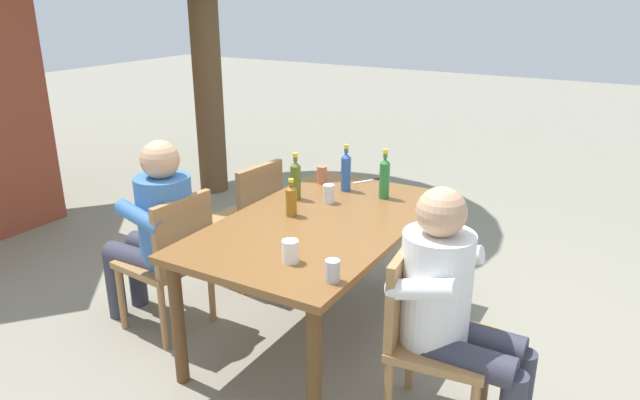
{
  "coord_description": "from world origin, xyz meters",
  "views": [
    {
      "loc": [
        -2.64,
        -1.53,
        1.96
      ],
      "look_at": [
        0.0,
        0.0,
        0.86
      ],
      "focal_mm": 32.76,
      "sensor_mm": 36.0,
      "label": 1
    }
  ],
  "objects_px": {
    "chair_far_left": "(172,256)",
    "cup_glass": "(329,194)",
    "cup_terracotta": "(322,175)",
    "chair_near_left": "(426,329)",
    "table_knife": "(371,180)",
    "dining_table": "(320,234)",
    "bottle_olive": "(296,179)",
    "cup_white": "(290,251)",
    "bottle_green": "(384,177)",
    "person_in_white_shirt": "(452,302)",
    "bottle_blue": "(346,171)",
    "person_in_plaid_shirt": "(157,226)",
    "chair_far_right": "(249,216)",
    "cup_steel": "(333,271)",
    "bottle_amber": "(291,200)"
  },
  "relations": [
    {
      "from": "dining_table",
      "to": "cup_steel",
      "type": "xyz_separation_m",
      "value": [
        -0.61,
        -0.42,
        0.14
      ]
    },
    {
      "from": "table_knife",
      "to": "bottle_blue",
      "type": "bearing_deg",
      "value": 168.57
    },
    {
      "from": "person_in_white_shirt",
      "to": "cup_white",
      "type": "distance_m",
      "value": 0.77
    },
    {
      "from": "cup_white",
      "to": "cup_glass",
      "type": "height_order",
      "value": "cup_glass"
    },
    {
      "from": "chair_near_left",
      "to": "person_in_white_shirt",
      "type": "xyz_separation_m",
      "value": [
        0.01,
        -0.11,
        0.17
      ]
    },
    {
      "from": "bottle_olive",
      "to": "cup_white",
      "type": "height_order",
      "value": "bottle_olive"
    },
    {
      "from": "chair_near_left",
      "to": "chair_far_right",
      "type": "height_order",
      "value": "same"
    },
    {
      "from": "bottle_blue",
      "to": "cup_steel",
      "type": "bearing_deg",
      "value": -154.9
    },
    {
      "from": "dining_table",
      "to": "chair_far_left",
      "type": "xyz_separation_m",
      "value": [
        -0.38,
        0.78,
        -0.17
      ]
    },
    {
      "from": "chair_far_left",
      "to": "cup_terracotta",
      "type": "distance_m",
      "value": 1.12
    },
    {
      "from": "dining_table",
      "to": "bottle_green",
      "type": "height_order",
      "value": "bottle_green"
    },
    {
      "from": "table_knife",
      "to": "cup_glass",
      "type": "bearing_deg",
      "value": 176.13
    },
    {
      "from": "chair_far_left",
      "to": "cup_white",
      "type": "relative_size",
      "value": 7.87
    },
    {
      "from": "chair_far_left",
      "to": "cup_glass",
      "type": "relative_size",
      "value": 7.56
    },
    {
      "from": "bottle_amber",
      "to": "cup_terracotta",
      "type": "distance_m",
      "value": 0.63
    },
    {
      "from": "bottle_blue",
      "to": "cup_white",
      "type": "height_order",
      "value": "bottle_blue"
    },
    {
      "from": "dining_table",
      "to": "chair_far_right",
      "type": "xyz_separation_m",
      "value": [
        0.37,
        0.79,
        -0.17
      ]
    },
    {
      "from": "chair_near_left",
      "to": "chair_far_left",
      "type": "distance_m",
      "value": 1.57
    },
    {
      "from": "bottle_blue",
      "to": "cup_steel",
      "type": "xyz_separation_m",
      "value": [
        -1.14,
        -0.53,
        -0.08
      ]
    },
    {
      "from": "chair_near_left",
      "to": "cup_terracotta",
      "type": "relative_size",
      "value": 7.42
    },
    {
      "from": "chair_far_right",
      "to": "person_in_plaid_shirt",
      "type": "height_order",
      "value": "person_in_plaid_shirt"
    },
    {
      "from": "chair_near_left",
      "to": "bottle_olive",
      "type": "relative_size",
      "value": 2.95
    },
    {
      "from": "chair_far_left",
      "to": "table_knife",
      "type": "xyz_separation_m",
      "value": [
        1.18,
        -0.72,
        0.26
      ]
    },
    {
      "from": "chair_far_left",
      "to": "cup_white",
      "type": "bearing_deg",
      "value": -99.3
    },
    {
      "from": "chair_near_left",
      "to": "cup_glass",
      "type": "height_order",
      "value": "chair_near_left"
    },
    {
      "from": "person_in_plaid_shirt",
      "to": "bottle_blue",
      "type": "relative_size",
      "value": 3.87
    },
    {
      "from": "bottle_amber",
      "to": "cup_glass",
      "type": "xyz_separation_m",
      "value": [
        0.29,
        -0.08,
        -0.04
      ]
    },
    {
      "from": "dining_table",
      "to": "person_in_white_shirt",
      "type": "height_order",
      "value": "person_in_white_shirt"
    },
    {
      "from": "chair_far_left",
      "to": "bottle_blue",
      "type": "xyz_separation_m",
      "value": [
        0.91,
        -0.67,
        0.38
      ]
    },
    {
      "from": "dining_table",
      "to": "person_in_white_shirt",
      "type": "bearing_deg",
      "value": -112.76
    },
    {
      "from": "cup_white",
      "to": "chair_near_left",
      "type": "bearing_deg",
      "value": -76.65
    },
    {
      "from": "bottle_olive",
      "to": "cup_glass",
      "type": "xyz_separation_m",
      "value": [
        0.04,
        -0.21,
        -0.07
      ]
    },
    {
      "from": "person_in_plaid_shirt",
      "to": "chair_far_left",
      "type": "bearing_deg",
      "value": -93.97
    },
    {
      "from": "person_in_plaid_shirt",
      "to": "chair_far_right",
      "type": "bearing_deg",
      "value": -8.36
    },
    {
      "from": "bottle_olive",
      "to": "cup_steel",
      "type": "xyz_separation_m",
      "value": [
        -0.84,
        -0.72,
        -0.08
      ]
    },
    {
      "from": "bottle_olive",
      "to": "cup_terracotta",
      "type": "relative_size",
      "value": 2.51
    },
    {
      "from": "dining_table",
      "to": "cup_glass",
      "type": "bearing_deg",
      "value": 19.76
    },
    {
      "from": "person_in_plaid_shirt",
      "to": "bottle_olive",
      "type": "xyz_separation_m",
      "value": [
        0.61,
        -0.59,
        0.21
      ]
    },
    {
      "from": "chair_far_left",
      "to": "bottle_amber",
      "type": "bearing_deg",
      "value": -59.34
    },
    {
      "from": "cup_white",
      "to": "cup_steel",
      "type": "bearing_deg",
      "value": -104.83
    },
    {
      "from": "cup_steel",
      "to": "cup_terracotta",
      "type": "height_order",
      "value": "cup_terracotta"
    },
    {
      "from": "bottle_green",
      "to": "cup_terracotta",
      "type": "height_order",
      "value": "bottle_green"
    },
    {
      "from": "bottle_green",
      "to": "table_knife",
      "type": "height_order",
      "value": "bottle_green"
    },
    {
      "from": "chair_near_left",
      "to": "bottle_green",
      "type": "xyz_separation_m",
      "value": [
        0.91,
        0.63,
        0.39
      ]
    },
    {
      "from": "dining_table",
      "to": "bottle_olive",
      "type": "height_order",
      "value": "bottle_olive"
    },
    {
      "from": "bottle_blue",
      "to": "table_knife",
      "type": "height_order",
      "value": "bottle_blue"
    },
    {
      "from": "bottle_amber",
      "to": "table_knife",
      "type": "height_order",
      "value": "bottle_amber"
    },
    {
      "from": "chair_far_left",
      "to": "bottle_green",
      "type": "height_order",
      "value": "bottle_green"
    },
    {
      "from": "dining_table",
      "to": "chair_far_right",
      "type": "relative_size",
      "value": 1.92
    },
    {
      "from": "chair_far_left",
      "to": "person_in_plaid_shirt",
      "type": "distance_m",
      "value": 0.2
    }
  ]
}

